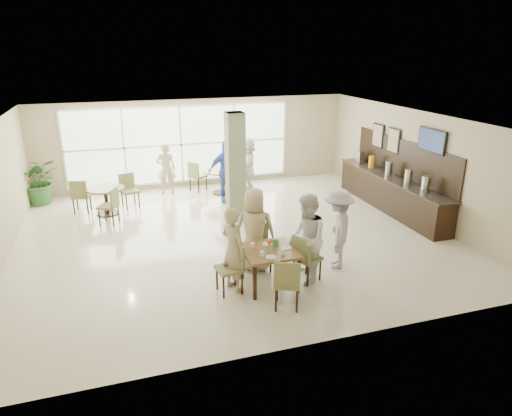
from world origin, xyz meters
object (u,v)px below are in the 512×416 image
object	(u,v)px
buffet_counter	(391,191)
teen_left	(233,249)
adult_a	(226,171)
adult_standing	(166,169)
adult_b	(248,164)
teen_right	(307,239)
potted_plant	(39,181)
teen_standing	(338,229)
main_table	(269,254)
teen_far	(254,230)
round_table_left	(106,194)
round_table_right	(222,175)

from	to	relation	value
buffet_counter	teen_left	xyz separation A→B (m)	(-5.34, -2.99, 0.26)
adult_a	adult_standing	world-z (taller)	adult_a
adult_b	teen_right	bearing A→B (deg)	14.50
potted_plant	adult_a	size ratio (longest dim) A/B	0.75
teen_right	teen_left	bearing A→B (deg)	-78.51
teen_left	adult_a	bearing A→B (deg)	-37.61
teen_standing	main_table	bearing A→B (deg)	-52.98
teen_left	teen_far	xyz separation A→B (m)	(0.62, 0.67, 0.05)
main_table	teen_standing	distance (m)	1.64
teen_right	adult_standing	distance (m)	6.72
teen_standing	adult_b	distance (m)	5.70
teen_standing	round_table_left	bearing A→B (deg)	-111.85
main_table	adult_a	distance (m)	5.21
buffet_counter	teen_standing	world-z (taller)	buffet_counter
buffet_counter	round_table_right	bearing A→B (deg)	144.76
buffet_counter	potted_plant	size ratio (longest dim) A/B	3.45
teen_far	adult_b	size ratio (longest dim) A/B	1.02
round_table_left	adult_a	size ratio (longest dim) A/B	0.56
adult_a	adult_standing	bearing A→B (deg)	140.31
adult_standing	potted_plant	bearing A→B (deg)	3.73
teen_right	adult_a	world-z (taller)	adult_a
round_table_right	teen_left	world-z (taller)	teen_left
teen_right	adult_b	distance (m)	6.09
round_table_right	teen_far	size ratio (longest dim) A/B	0.68
main_table	adult_b	size ratio (longest dim) A/B	0.60
teen_left	adult_a	distance (m)	5.23
main_table	round_table_right	size ratio (longest dim) A/B	0.85
teen_right	adult_b	xyz separation A→B (m)	(0.64, 6.06, -0.04)
buffet_counter	adult_a	world-z (taller)	buffet_counter
round_table_right	adult_standing	world-z (taller)	adult_standing
adult_standing	buffet_counter	bearing A→B (deg)	156.00
main_table	buffet_counter	size ratio (longest dim) A/B	0.21
main_table	potted_plant	bearing A→B (deg)	125.62
potted_plant	teen_left	distance (m)	7.68
potted_plant	adult_standing	bearing A→B (deg)	-2.55
teen_left	teen_standing	size ratio (longest dim) A/B	0.97
adult_a	adult_b	size ratio (longest dim) A/B	1.08
main_table	adult_a	size ratio (longest dim) A/B	0.55
main_table	teen_right	size ratio (longest dim) A/B	0.57
round_table_right	teen_standing	bearing A→B (deg)	-79.24
main_table	round_table_left	bearing A→B (deg)	119.82
round_table_right	adult_a	distance (m)	0.87
teen_left	adult_standing	xyz separation A→B (m)	(-0.44, 6.37, -0.02)
buffet_counter	teen_far	world-z (taller)	buffet_counter
buffet_counter	teen_right	distance (m)	5.00
round_table_left	potted_plant	xyz separation A→B (m)	(-1.81, 1.50, 0.13)
adult_b	round_table_right	bearing A→B (deg)	-66.02
teen_far	adult_standing	size ratio (longest dim) A/B	1.08
teen_right	teen_standing	size ratio (longest dim) A/B	1.05
buffet_counter	teen_left	world-z (taller)	buffet_counter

